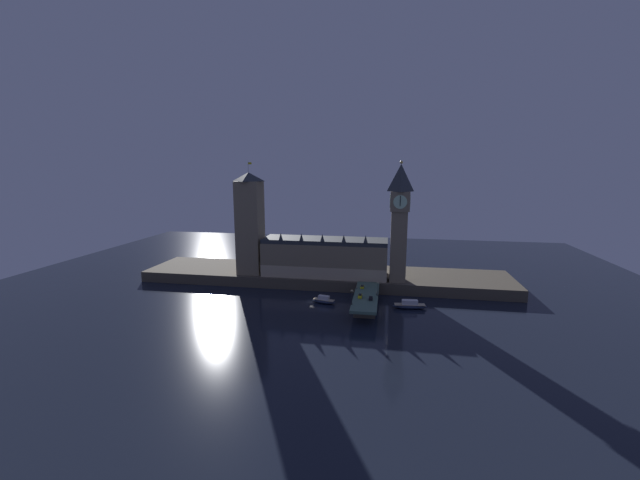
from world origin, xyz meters
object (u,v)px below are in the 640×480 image
Objects in this scene: victoria_tower at (250,223)px; car_northbound_lead at (362,287)px; boat_upstream at (324,300)px; car_northbound_trail at (360,296)px; pedestrian_mid_walk at (377,293)px; pedestrian_far_rail at (357,288)px; boat_downstream at (410,305)px; clock_tower at (399,219)px; street_lamp_mid at (378,287)px; car_southbound_lead at (371,298)px; street_lamp_near at (352,295)px.

victoria_tower reaches higher than car_northbound_lead.
car_northbound_lead is 0.34× the size of boat_upstream.
car_northbound_trail is at bearing -90.00° from car_northbound_lead.
car_northbound_trail is at bearing -148.12° from pedestrian_mid_walk.
boat_upstream is at bearing 157.35° from car_northbound_trail.
pedestrian_far_rail is 27.75m from boat_downstream.
clock_tower reaches higher than boat_downstream.
boat_downstream is at bearing -9.79° from pedestrian_far_rail.
pedestrian_far_rail is at bearing 142.27° from street_lamp_mid.
street_lamp_mid reaches higher than pedestrian_far_rail.
boat_downstream is (26.64, -4.60, -6.25)m from pedestrian_far_rail.
pedestrian_mid_walk is (76.30, -32.61, -28.33)m from victoria_tower.
car_southbound_lead is 27.18m from boat_upstream.
street_lamp_near is at bearing -134.86° from car_southbound_lead.
car_northbound_lead is 26.68m from street_lamp_near.
boat_upstream is (-19.11, -7.55, -6.08)m from car_northbound_lead.
street_lamp_near reaches higher than boat_downstream.
pedestrian_mid_walk is 3.59m from street_lamp_mid.
pedestrian_mid_walk is at bearing 70.40° from car_southbound_lead.
car_northbound_lead is 2.64× the size of pedestrian_far_rail.
car_northbound_lead is 0.26× the size of boat_downstream.
car_southbound_lead is at bearing -109.60° from pedestrian_mid_walk.
car_southbound_lead is (73.69, -39.93, -28.59)m from victoria_tower.
car_northbound_trail is at bearing -162.05° from boat_downstream.
street_lamp_near reaches higher than pedestrian_far_rail.
car_northbound_trail reaches higher than boat_downstream.
pedestrian_far_rail is 0.24× the size of street_lamp_mid.
pedestrian_far_rail is 0.13× the size of boat_upstream.
street_lamp_mid reaches higher than boat_downstream.
street_lamp_mid is (10.83, -8.38, 3.55)m from pedestrian_far_rail.
pedestrian_mid_walk is 19.28m from street_lamp_near.
pedestrian_mid_walk is at bearing -169.78° from boat_downstream.
car_northbound_lead is 13.22m from pedestrian_mid_walk.
pedestrian_far_rail is at bearing -132.82° from clock_tower.
clock_tower is 3.82× the size of boat_downstream.
boat_downstream is at bearing 17.95° from car_northbound_trail.
street_lamp_mid is at bearing -37.73° from pedestrian_far_rail.
boat_upstream is at bearing 171.74° from street_lamp_mid.
car_southbound_lead is 0.55× the size of street_lamp_near.
car_northbound_trail is at bearing -117.59° from clock_tower.
victoria_tower is 103.16m from boat_downstream.
car_northbound_lead is at bearing 90.00° from car_northbound_trail.
victoria_tower is 14.13× the size of car_northbound_trail.
clock_tower is at bearing -1.73° from victoria_tower.
clock_tower reaches higher than car_southbound_lead.
street_lamp_near is (-0.40, -23.10, 3.51)m from pedestrian_far_rail.
pedestrian_far_rail is 0.24× the size of street_lamp_near.
car_northbound_trail is at bearing -28.69° from victoria_tower.
street_lamp_mid is (11.23, 14.72, 0.03)m from street_lamp_near.
boat_downstream is (15.81, 3.78, -9.80)m from street_lamp_mid.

